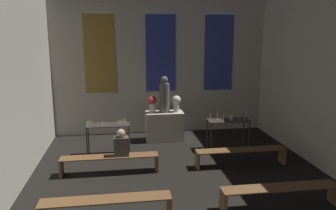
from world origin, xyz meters
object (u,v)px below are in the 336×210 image
candle_rack_left (108,129)px  pew_second_left (106,204)px  candle_rack_right (228,124)px  pew_back_right (241,153)px  person_seated (121,144)px  altar (164,126)px  flower_vase_right (176,102)px  statue (164,96)px  pew_back_left (110,160)px  pew_second_right (280,192)px  flower_vase_left (152,103)px

candle_rack_left → pew_second_left: 3.44m
candle_rack_right → pew_back_right: bearing=-92.9°
person_seated → altar: bearing=60.2°
flower_vase_right → pew_second_left: bearing=-114.3°
pew_second_left → person_seated: size_ratio=3.53×
altar → statue: 0.98m
candle_rack_left → altar: bearing=33.3°
candle_rack_left → pew_back_left: candle_rack_left is taller
flower_vase_right → pew_back_right: 2.88m
pew_second_left → statue: bearing=69.8°
altar → pew_back_right: 2.94m
pew_second_right → pew_back_left: bearing=147.4°
flower_vase_left → person_seated: flower_vase_left is taller
flower_vase_right → pew_back_right: bearing=-62.0°
statue → pew_back_right: size_ratio=0.49×
flower_vase_left → pew_back_right: size_ratio=0.22×
flower_vase_right → candle_rack_left: flower_vase_right is taller
statue → pew_back_left: bearing=-124.7°
candle_rack_right → pew_second_left: (-3.41, -3.41, -0.43)m
flower_vase_right → pew_back_left: flower_vase_right is taller
person_seated → pew_back_left: bearing=180.0°
candle_rack_left → pew_second_left: candle_rack_left is taller
person_seated → statue: bearing=60.2°
altar → candle_rack_left: candle_rack_left is taller
candle_rack_left → flower_vase_left: bearing=40.2°
pew_back_right → statue: bearing=124.7°
candle_rack_left → pew_back_right: size_ratio=0.51×
altar → statue: bearing=0.0°
flower_vase_left → pew_second_right: 5.08m
pew_second_right → person_seated: size_ratio=3.53×
flower_vase_right → person_seated: (-1.77, -2.41, -0.50)m
statue → candle_rack_left: bearing=-146.7°
statue → pew_second_right: (1.67, -4.55, -1.11)m
flower_vase_left → pew_second_right: (2.06, -4.55, -0.90)m
statue → flower_vase_left: bearing=180.0°
statue → pew_back_left: size_ratio=0.49×
altar → person_seated: size_ratio=1.78×
person_seated → flower_vase_right: bearing=53.8°
flower_vase_left → pew_second_left: (-1.29, -4.55, -0.90)m
flower_vase_left → pew_second_right: size_ratio=0.22×
altar → person_seated: bearing=-119.8°
candle_rack_right → person_seated: (-3.12, -1.28, -0.03)m
statue → pew_second_left: statue is taller
altar → pew_second_left: (-1.67, -4.55, -0.12)m
pew_back_right → person_seated: (-3.05, -0.00, 0.40)m
statue → flower_vase_left: size_ratio=2.19×
flower_vase_right → person_seated: bearing=-126.2°
flower_vase_left → flower_vase_right: 0.77m
candle_rack_left → person_seated: size_ratio=1.80×
person_seated → pew_second_left: bearing=-97.8°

